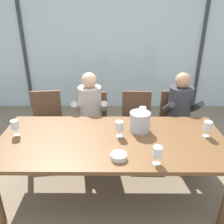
% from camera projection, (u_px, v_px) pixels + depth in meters
% --- Properties ---
extents(ground, '(14.00, 14.00, 0.00)m').
position_uv_depth(ground, '(112.00, 145.00, 3.72)').
color(ground, '#847056').
extents(window_glass_panel, '(7.60, 0.03, 2.60)m').
position_uv_depth(window_glass_panel, '(113.00, 44.00, 4.58)').
color(window_glass_panel, silver).
rests_on(window_glass_panel, ground).
extents(window_mullion_left, '(0.06, 0.06, 2.60)m').
position_uv_depth(window_mullion_left, '(24.00, 44.00, 4.57)').
color(window_mullion_left, '#38383D').
rests_on(window_mullion_left, ground).
extents(window_mullion_right, '(0.06, 0.06, 2.60)m').
position_uv_depth(window_mullion_right, '(202.00, 44.00, 4.55)').
color(window_mullion_right, '#38383D').
rests_on(window_mullion_right, ground).
extents(hillside_vineyard, '(13.60, 2.40, 1.54)m').
position_uv_depth(hillside_vineyard, '(113.00, 42.00, 8.19)').
color(hillside_vineyard, '#568942').
rests_on(hillside_vineyard, ground).
extents(dining_table, '(2.40, 1.07, 0.73)m').
position_uv_depth(dining_table, '(112.00, 144.00, 2.53)').
color(dining_table, brown).
rests_on(dining_table, ground).
extents(chair_near_curtain, '(0.49, 0.49, 0.88)m').
position_uv_depth(chair_near_curtain, '(47.00, 117.00, 3.47)').
color(chair_near_curtain, brown).
rests_on(chair_near_curtain, ground).
extents(chair_left_of_center, '(0.49, 0.49, 0.88)m').
position_uv_depth(chair_left_of_center, '(91.00, 117.00, 3.46)').
color(chair_left_of_center, brown).
rests_on(chair_left_of_center, ground).
extents(chair_center, '(0.45, 0.45, 0.88)m').
position_uv_depth(chair_center, '(136.00, 118.00, 3.46)').
color(chair_center, brown).
rests_on(chair_center, ground).
extents(chair_right_of_center, '(0.49, 0.49, 0.88)m').
position_uv_depth(chair_right_of_center, '(176.00, 117.00, 3.48)').
color(chair_right_of_center, brown).
rests_on(chair_right_of_center, ground).
extents(person_beige_jumper, '(0.48, 0.62, 1.20)m').
position_uv_depth(person_beige_jumper, '(90.00, 111.00, 3.26)').
color(person_beige_jumper, '#B7AD9E').
rests_on(person_beige_jumper, ground).
extents(person_charcoal_jacket, '(0.47, 0.62, 1.20)m').
position_uv_depth(person_charcoal_jacket, '(181.00, 111.00, 3.25)').
color(person_charcoal_jacket, '#38383D').
rests_on(person_charcoal_jacket, ground).
extents(ice_bucket_primary, '(0.23, 0.23, 0.22)m').
position_uv_depth(ice_bucket_primary, '(140.00, 121.00, 2.63)').
color(ice_bucket_primary, '#B7B7BC').
rests_on(ice_bucket_primary, dining_table).
extents(tasting_bowl, '(0.15, 0.15, 0.05)m').
position_uv_depth(tasting_bowl, '(119.00, 156.00, 2.18)').
color(tasting_bowl, silver).
rests_on(tasting_bowl, dining_table).
extents(wine_glass_by_left_taster, '(0.08, 0.08, 0.17)m').
position_uv_depth(wine_glass_by_left_taster, '(143.00, 112.00, 2.85)').
color(wine_glass_by_left_taster, silver).
rests_on(wine_glass_by_left_taster, dining_table).
extents(wine_glass_near_bucket, '(0.08, 0.08, 0.17)m').
position_uv_depth(wine_glass_near_bucket, '(157.00, 153.00, 2.08)').
color(wine_glass_near_bucket, silver).
rests_on(wine_glass_near_bucket, dining_table).
extents(wine_glass_center_pour, '(0.08, 0.08, 0.17)m').
position_uv_depth(wine_glass_center_pour, '(15.00, 125.00, 2.53)').
color(wine_glass_center_pour, silver).
rests_on(wine_glass_center_pour, dining_table).
extents(wine_glass_by_right_taster, '(0.08, 0.08, 0.17)m').
position_uv_depth(wine_glass_by_right_taster, '(119.00, 126.00, 2.51)').
color(wine_glass_by_right_taster, silver).
rests_on(wine_glass_by_right_taster, dining_table).
extents(wine_glass_spare_empty, '(0.08, 0.08, 0.17)m').
position_uv_depth(wine_glass_spare_empty, '(208.00, 126.00, 2.51)').
color(wine_glass_spare_empty, silver).
rests_on(wine_glass_spare_empty, dining_table).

